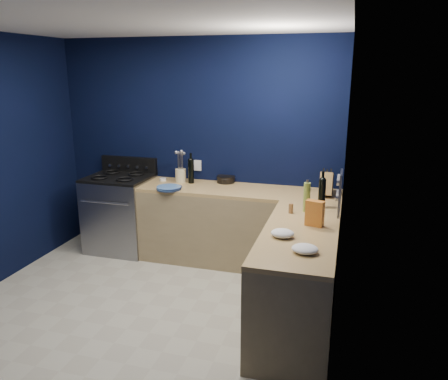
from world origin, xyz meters
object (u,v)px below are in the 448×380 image
(plate_stack, at_px, (169,188))
(utensil_crock, at_px, (181,176))
(gas_range, at_px, (121,214))
(knife_block, at_px, (326,184))
(crouton_bag, at_px, (315,213))

(plate_stack, xyz_separation_m, utensil_crock, (0.01, 0.36, 0.06))
(gas_range, xyz_separation_m, knife_block, (2.51, 0.03, 0.56))
(knife_block, bearing_deg, plate_stack, -170.77)
(plate_stack, bearing_deg, gas_range, 163.99)
(knife_block, bearing_deg, crouton_bag, -91.19)
(utensil_crock, distance_m, crouton_bag, 2.04)
(gas_range, relative_size, plate_stack, 3.28)
(plate_stack, bearing_deg, utensil_crock, 89.20)
(utensil_crock, bearing_deg, crouton_bag, -33.73)
(gas_range, bearing_deg, crouton_bag, -21.86)
(gas_range, bearing_deg, utensil_crock, 10.43)
(gas_range, height_order, utensil_crock, utensil_crock)
(knife_block, xyz_separation_m, crouton_bag, (-0.04, -1.02, -0.01))
(utensil_crock, bearing_deg, plate_stack, -90.80)
(gas_range, relative_size, utensil_crock, 5.70)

